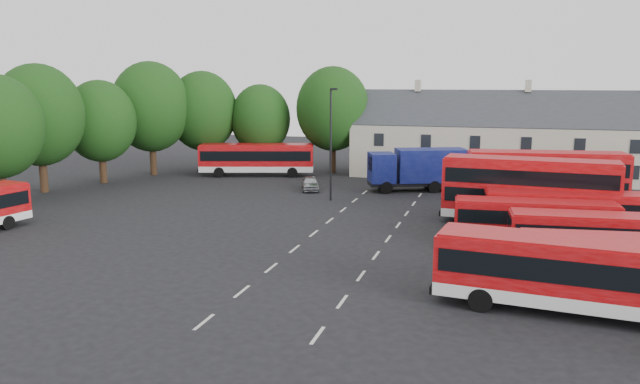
{
  "coord_description": "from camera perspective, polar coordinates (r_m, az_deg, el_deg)",
  "views": [
    {
      "loc": [
        11.67,
        -36.52,
        10.08
      ],
      "look_at": [
        -0.54,
        5.34,
        2.2
      ],
      "focal_mm": 35.0,
      "sensor_mm": 36.0,
      "label": 1
    }
  ],
  "objects": [
    {
      "name": "box_truck",
      "position": [
        57.72,
        9.01,
        2.23
      ],
      "size": [
        9.2,
        5.81,
        3.85
      ],
      "rotation": [
        0.0,
        0.0,
        0.38
      ],
      "color": "black",
      "rests_on": "ground"
    },
    {
      "name": "bus_north",
      "position": [
        66.38,
        -5.81,
        3.22
      ],
      "size": [
        12.24,
        5.92,
        3.38
      ],
      "rotation": [
        0.0,
        0.0,
        0.28
      ],
      "color": "silver",
      "rests_on": "ground"
    },
    {
      "name": "treeline",
      "position": [
        64.69,
        -13.94,
        6.93
      ],
      "size": [
        29.92,
        32.59,
        12.01
      ],
      "color": "black",
      "rests_on": "ground"
    },
    {
      "name": "bus_row_b",
      "position": [
        32.81,
        26.66,
        -5.63
      ],
      "size": [
        10.33,
        3.48,
        2.86
      ],
      "rotation": [
        0.0,
        0.0,
        0.12
      ],
      "color": "silver",
      "rests_on": "ground"
    },
    {
      "name": "bus_dd_south",
      "position": [
        45.4,
        18.57,
        0.36
      ],
      "size": [
        11.76,
        3.6,
        4.75
      ],
      "rotation": [
        0.0,
        0.0,
        -0.08
      ],
      "color": "silver",
      "rests_on": "ground"
    },
    {
      "name": "bus_dd_north",
      "position": [
        50.19,
        19.92,
        1.17
      ],
      "size": [
        11.82,
        4.21,
        4.74
      ],
      "rotation": [
        0.0,
        0.0,
        0.14
      ],
      "color": "silver",
      "rests_on": "ground"
    },
    {
      "name": "lane_markings",
      "position": [
        40.86,
        2.79,
        -4.04
      ],
      "size": [
        5.15,
        33.8,
        0.01
      ],
      "color": "beige",
      "rests_on": "ground"
    },
    {
      "name": "bus_row_c",
      "position": [
        37.83,
        24.39,
        -3.52
      ],
      "size": [
        10.02,
        3.08,
        2.79
      ],
      "rotation": [
        0.0,
        0.0,
        0.08
      ],
      "color": "silver",
      "rests_on": "ground"
    },
    {
      "name": "bus_row_a",
      "position": [
        29.14,
        22.39,
        -6.63
      ],
      "size": [
        12.06,
        4.01,
        3.35
      ],
      "rotation": [
        0.0,
        0.0,
        -0.11
      ],
      "color": "silver",
      "rests_on": "ground"
    },
    {
      "name": "terrace_houses",
      "position": [
        66.85,
        18.24,
        4.39
      ],
      "size": [
        35.7,
        7.13,
        10.06
      ],
      "color": "beige",
      "rests_on": "ground"
    },
    {
      "name": "bus_row_d",
      "position": [
        40.75,
        19.04,
        -2.27
      ],
      "size": [
        9.83,
        2.91,
        2.74
      ],
      "rotation": [
        0.0,
        0.0,
        0.07
      ],
      "color": "silver",
      "rests_on": "ground"
    },
    {
      "name": "lamppost",
      "position": [
        52.03,
        1.01,
        4.66
      ],
      "size": [
        0.65,
        0.35,
        9.4
      ],
      "rotation": [
        0.0,
        0.0,
        -0.21
      ],
      "color": "black",
      "rests_on": "ground"
    },
    {
      "name": "ground",
      "position": [
        39.64,
        -1.42,
        -4.49
      ],
      "size": [
        140.0,
        140.0,
        0.0
      ],
      "primitive_type": "plane",
      "color": "black",
      "rests_on": "ground"
    },
    {
      "name": "bus_row_e",
      "position": [
        43.8,
        21.51,
        -1.46
      ],
      "size": [
        10.39,
        3.35,
        2.89
      ],
      "rotation": [
        0.0,
        0.0,
        0.1
      ],
      "color": "silver",
      "rests_on": "ground"
    },
    {
      "name": "silver_car",
      "position": [
        57.54,
        -0.9,
        0.8
      ],
      "size": [
        2.7,
        4.06,
        1.28
      ],
      "primitive_type": "imported",
      "rotation": [
        0.0,
        0.0,
        0.35
      ],
      "color": "#A0A3A8",
      "rests_on": "ground"
    }
  ]
}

